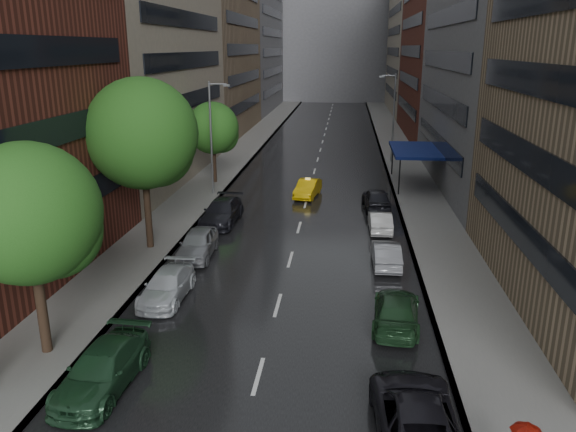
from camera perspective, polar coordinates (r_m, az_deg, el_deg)
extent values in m
cube|color=black|center=(65.17, 3.22, 6.42)|extent=(14.00, 140.00, 0.01)
cube|color=gray|center=(66.18, -4.64, 6.61)|extent=(4.00, 140.00, 0.15)
cube|color=gray|center=(65.36, 11.17, 6.22)|extent=(4.00, 140.00, 0.15)
cube|color=#937A5B|center=(80.08, -7.35, 16.16)|extent=(8.00, 28.00, 22.00)
cube|color=slate|center=(109.76, -3.76, 20.58)|extent=(8.00, 32.00, 38.00)
cube|color=slate|center=(51.46, 20.26, 16.12)|extent=(8.00, 28.00, 24.00)
cube|color=gray|center=(108.72, 12.88, 17.62)|extent=(8.00, 32.00, 28.00)
cube|color=slate|center=(132.13, 4.88, 18.61)|extent=(40.00, 14.00, 32.00)
cylinder|color=#382619|center=(23.95, -23.83, -7.83)|extent=(0.40, 0.40, 4.68)
sphere|color=#1E5116|center=(22.80, -24.86, 0.24)|extent=(5.35, 5.35, 5.35)
cylinder|color=#382619|center=(34.21, -14.10, 1.15)|extent=(0.40, 0.40, 5.59)
sphere|color=#1E5116|center=(33.36, -14.61, 8.10)|extent=(6.39, 6.39, 6.39)
cylinder|color=#382619|center=(50.37, -7.52, 5.51)|extent=(0.40, 0.40, 3.97)
sphere|color=#1E5116|center=(49.88, -7.66, 8.86)|extent=(4.53, 4.53, 4.53)
imported|color=#DCAC0B|center=(45.67, 2.01, 2.84)|extent=(2.17, 4.50, 1.42)
imported|color=#1C3D25|center=(21.72, -18.33, -14.56)|extent=(2.35, 5.20, 1.48)
imported|color=#B9BEC3|center=(27.91, -12.17, -6.94)|extent=(1.97, 4.71, 1.36)
imported|color=gray|center=(32.97, -9.17, -2.79)|extent=(2.03, 4.73, 1.59)
imported|color=black|center=(39.01, -6.73, 0.42)|extent=(2.42, 5.59, 1.60)
imported|color=black|center=(18.85, 12.87, -19.21)|extent=(2.80, 5.73, 1.57)
imported|color=#1B3D21|center=(25.28, 10.95, -9.40)|extent=(2.43, 5.04, 1.41)
imported|color=gray|center=(31.80, 9.93, -3.79)|extent=(1.54, 4.21, 1.38)
imported|color=silver|center=(37.63, 9.34, -0.53)|extent=(1.50, 4.07, 1.33)
imported|color=black|center=(42.67, 8.97, 1.76)|extent=(2.21, 4.84, 1.61)
cylinder|color=gray|center=(45.89, -7.82, 7.78)|extent=(0.18, 0.18, 9.00)
cube|color=gray|center=(45.11, -6.26, 13.05)|extent=(0.50, 0.22, 0.16)
cylinder|color=gray|center=(59.65, 10.66, 9.71)|extent=(0.18, 0.18, 9.00)
cube|color=gray|center=(59.20, 9.50, 13.80)|extent=(0.50, 0.22, 0.16)
cube|color=navy|center=(50.14, 12.81, 6.54)|extent=(4.00, 8.00, 0.25)
cylinder|color=black|center=(46.56, 11.25, 3.98)|extent=(0.12, 0.12, 3.00)
cylinder|color=black|center=(53.97, 10.56, 5.76)|extent=(0.12, 0.12, 3.00)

